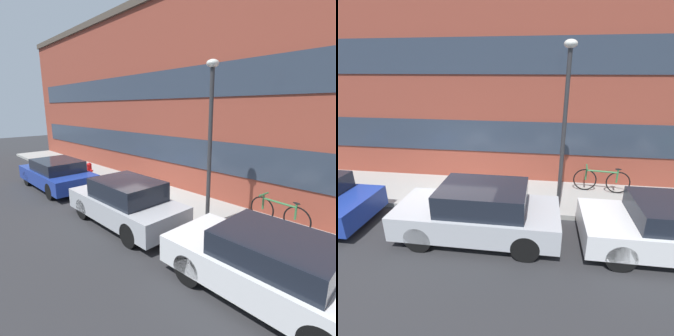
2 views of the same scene
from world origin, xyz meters
The scene contains 9 objects.
ground_plane centered at (0.00, 0.00, 0.00)m, with size 56.00×56.00×0.00m, color #2B2B2D.
sidewalk_strip centered at (0.00, 1.17, 0.07)m, with size 28.00×2.35×0.15m.
rowhouse_facade centered at (0.00, 2.79, 3.96)m, with size 28.00×1.02×7.90m.
parked_car_blue centered at (-3.89, -1.05, 0.65)m, with size 4.28×1.78×1.27m.
parked_car_silver centered at (1.18, -1.05, 0.69)m, with size 3.95×1.66×1.39m.
parked_car_white centered at (5.57, -1.05, 0.65)m, with size 3.84×1.71×1.27m.
fire_hydrant centered at (-4.17, 0.62, 0.50)m, with size 0.57×0.32×0.70m.
bicycle centered at (4.60, 1.70, 0.57)m, with size 1.78×0.44×0.86m.
lamp_post centered at (3.17, 0.33, 2.91)m, with size 0.32×0.32×4.46m.
Camera 1 is at (7.33, -5.30, 3.42)m, focal length 28.00 mm.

